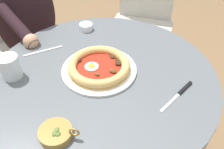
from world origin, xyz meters
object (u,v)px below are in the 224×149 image
diner_person (34,47)px  water_glass (11,68)px  pizza_on_plate (98,67)px  steak_knife (181,92)px  ramekin_capers (86,27)px  cafe_chair_spare_near (143,16)px  dining_table (104,103)px  cafe_chair_diner (24,36)px  olive_pan (56,133)px  fork_utensil (43,51)px

diner_person → water_glass: bearing=-125.9°
pizza_on_plate → steak_knife: bearing=-67.4°
ramekin_capers → cafe_chair_spare_near: 0.66m
dining_table → steak_knife: (0.12, -0.28, 0.18)m
cafe_chair_diner → cafe_chair_spare_near: cafe_chair_spare_near is taller
olive_pan → diner_person: 0.88m
diner_person → cafe_chair_spare_near: diner_person is taller
dining_table → diner_person: size_ratio=0.76×
pizza_on_plate → cafe_chair_diner: (0.07, 0.78, -0.23)m
ramekin_capers → water_glass: bearing=-172.7°
steak_knife → cafe_chair_diner: bearing=92.9°
water_glass → steak_knife: bearing=-54.0°
diner_person → cafe_chair_diner: diner_person is taller
pizza_on_plate → ramekin_capers: 0.32m
cafe_chair_spare_near → cafe_chair_diner: bearing=150.8°
ramekin_capers → diner_person: size_ratio=0.06×
dining_table → steak_knife: bearing=-66.4°
pizza_on_plate → fork_utensil: (-0.08, 0.27, -0.02)m
olive_pan → fork_utensil: olive_pan is taller
dining_table → olive_pan: (-0.30, -0.10, 0.19)m
pizza_on_plate → cafe_chair_diner: 0.82m
olive_pan → diner_person: diner_person is taller
water_glass → steak_knife: (0.38, -0.52, -0.04)m
pizza_on_plate → water_glass: bearing=139.1°
water_glass → fork_utensil: water_glass is taller
diner_person → fork_utensil: bearing=-109.8°
water_glass → olive_pan: water_glass is taller
water_glass → diner_person: 0.59m
water_glass → fork_utensil: size_ratio=0.56×
fork_utensil → cafe_chair_spare_near: size_ratio=0.18×
steak_knife → ramekin_capers: 0.57m
steak_knife → olive_pan: olive_pan is taller
steak_knife → olive_pan: (-0.42, 0.17, 0.01)m
water_glass → steak_knife: water_glass is taller
dining_table → ramekin_capers: size_ratio=13.85×
dining_table → ramekin_capers: bearing=59.7°
fork_utensil → steak_knife: bearing=-70.6°
dining_table → diner_person: (0.05, 0.67, -0.05)m
cafe_chair_diner → ramekin_capers: bearing=-78.4°
water_glass → diner_person: size_ratio=0.08×
dining_table → cafe_chair_spare_near: cafe_chair_spare_near is taller
water_glass → cafe_chair_diner: cafe_chair_diner is taller
steak_knife → cafe_chair_diner: cafe_chair_diner is taller
cafe_chair_diner → cafe_chair_spare_near: 0.82m
diner_person → dining_table: bearing=-94.7°
dining_table → cafe_chair_diner: cafe_chair_diner is taller
fork_utensil → cafe_chair_diner: (0.15, 0.51, -0.21)m
pizza_on_plate → olive_pan: olive_pan is taller
dining_table → fork_utensil: bearing=105.2°
water_glass → fork_utensil: bearing=17.3°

